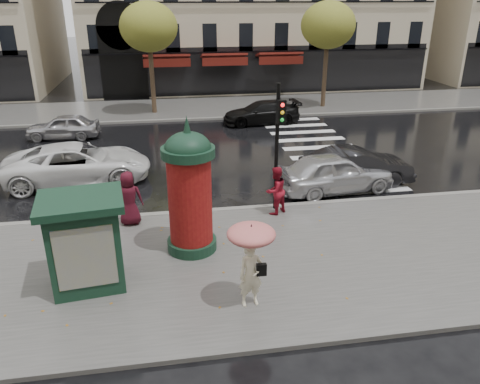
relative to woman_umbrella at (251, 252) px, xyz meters
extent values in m
plane|color=black|center=(-0.33, 2.42, -1.53)|extent=(160.00, 160.00, 0.00)
cube|color=#474744|center=(-0.33, 1.92, -1.47)|extent=(90.00, 7.00, 0.12)
cube|color=#474744|center=(-0.33, 21.42, -1.47)|extent=(90.00, 6.00, 0.12)
cube|color=slate|center=(-0.33, 5.42, -1.46)|extent=(90.00, 0.25, 0.14)
cube|color=slate|center=(-0.33, 18.42, -1.46)|extent=(90.00, 0.25, 0.14)
cube|color=silver|center=(5.67, 12.02, -1.53)|extent=(3.60, 11.75, 0.01)
cylinder|color=#38281C|center=(-2.33, 20.42, 1.07)|extent=(0.28, 0.28, 5.20)
ellipsoid|color=#5B6A21|center=(-2.33, 20.42, 3.67)|extent=(3.40, 3.40, 2.89)
cylinder|color=#38281C|center=(8.67, 20.42, 1.07)|extent=(0.28, 0.28, 5.20)
ellipsoid|color=#5B6A21|center=(8.67, 20.42, 3.67)|extent=(3.40, 3.40, 2.89)
imported|color=#F2E8C7|center=(0.00, 0.00, -0.61)|extent=(0.63, 0.46, 1.60)
cylinder|color=black|center=(0.00, 0.00, -0.07)|extent=(0.02, 0.02, 1.02)
ellipsoid|color=#C92563|center=(0.00, 0.00, 0.46)|extent=(1.11, 1.11, 0.39)
cone|color=black|center=(0.00, 0.00, 0.69)|extent=(0.04, 0.04, 0.09)
cube|color=black|center=(0.23, -0.06, -0.45)|extent=(0.24, 0.11, 0.30)
imported|color=maroon|center=(1.73, 4.82, -0.59)|extent=(1.01, 0.95, 1.64)
imported|color=#420D19|center=(-3.02, 4.82, -0.53)|extent=(0.86, 0.56, 1.76)
cylinder|color=#133121|center=(-1.19, 2.88, -1.26)|extent=(1.42, 1.42, 0.30)
cylinder|color=maroon|center=(-1.19, 2.88, 0.16)|extent=(1.22, 1.22, 2.53)
cylinder|color=#133121|center=(-1.19, 2.88, 1.53)|extent=(1.46, 1.46, 0.25)
ellipsoid|color=#133121|center=(-1.19, 2.88, 1.63)|extent=(1.26, 1.26, 0.88)
cone|color=#133121|center=(-1.19, 2.88, 2.29)|extent=(0.20, 0.20, 0.46)
cylinder|color=black|center=(1.82, 5.22, 0.73)|extent=(0.13, 0.13, 4.27)
cube|color=black|center=(1.87, 4.99, 2.01)|extent=(0.30, 0.24, 0.75)
cube|color=#133121|center=(-3.86, 1.49, -0.31)|extent=(1.82, 1.55, 2.19)
cube|color=#133121|center=(-3.86, 1.49, 0.89)|extent=(2.17, 1.90, 0.19)
imported|color=silver|center=(4.47, 6.62, -0.77)|extent=(4.65, 2.36, 1.52)
imported|color=black|center=(5.55, 7.18, -0.81)|extent=(4.39, 1.62, 1.44)
imported|color=white|center=(-5.23, 9.16, -0.75)|extent=(5.80, 3.05, 1.56)
imported|color=black|center=(3.80, 17.05, -0.89)|extent=(4.54, 2.09, 1.29)
imported|color=#ADADB2|center=(-6.97, 15.71, -0.90)|extent=(3.76, 1.65, 1.26)
camera|label=1|loc=(-1.76, -9.08, 5.39)|focal=35.00mm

